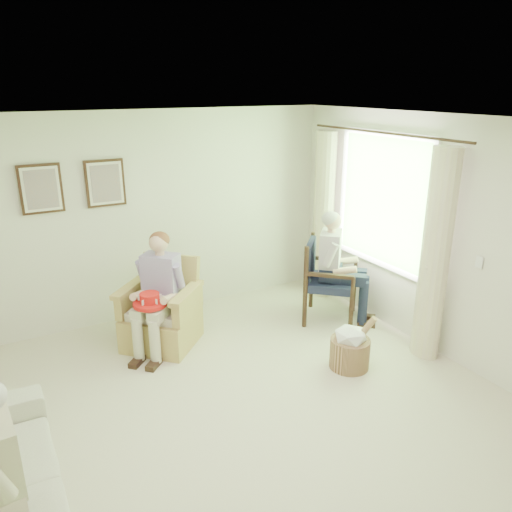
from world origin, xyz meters
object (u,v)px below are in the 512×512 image
wood_armchair (327,276)px  red_hat (150,301)px  person_dark (336,260)px  hatbox (350,347)px  wicker_armchair (160,318)px  person_wicker (162,285)px

wood_armchair → red_hat: (-2.29, 0.09, 0.11)m
wood_armchair → person_dark: (-0.00, -0.17, 0.26)m
wood_armchair → hatbox: (-0.53, -1.14, -0.32)m
wicker_armchair → person_dark: bearing=31.0°
wood_armchair → hatbox: size_ratio=1.65×
person_dark → person_wicker: bearing=122.1°
person_dark → wood_armchair: bearing=42.6°
person_dark → red_hat: 2.31m
wood_armchair → person_dark: person_dark is taller
wicker_armchair → red_hat: size_ratio=2.75×
wicker_armchair → hatbox: size_ratio=1.61×
wicker_armchair → hatbox: 2.17m
wood_armchair → red_hat: wood_armchair is taller
person_wicker → wicker_armchair: bearing=135.0°
wicker_armchair → hatbox: wicker_armchair is taller
person_dark → red_hat: size_ratio=3.84×
person_wicker → person_dark: size_ratio=0.95×
person_wicker → hatbox: (1.58, -1.36, -0.53)m
wood_armchair → person_wicker: 2.13m
wicker_armchair → person_dark: person_dark is taller
wicker_armchair → person_wicker: 0.47m
red_hat → person_dark: bearing=-6.5°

